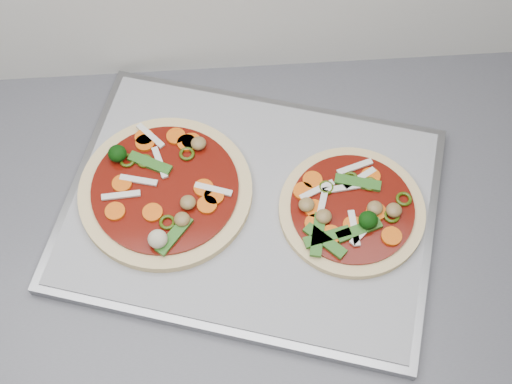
{
  "coord_description": "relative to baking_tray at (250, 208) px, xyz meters",
  "views": [
    {
      "loc": [
        0.05,
        0.93,
        1.7
      ],
      "look_at": [
        0.08,
        1.37,
        0.93
      ],
      "focal_mm": 50.0,
      "sensor_mm": 36.0,
      "label": 1
    }
  ],
  "objects": [
    {
      "name": "countertop",
      "position": [
        -0.07,
        -0.06,
        -0.03
      ],
      "size": [
        3.6,
        0.6,
        0.04
      ],
      "primitive_type": "cube",
      "color": "#58585F",
      "rests_on": "base_cabinet"
    },
    {
      "name": "pizza_left",
      "position": [
        -0.11,
        0.02,
        0.02
      ],
      "size": [
        0.23,
        0.23,
        0.04
      ],
      "rotation": [
        0.0,
        0.0,
        -0.04
      ],
      "color": "#E5CA7F",
      "rests_on": "parchment"
    },
    {
      "name": "pizza_right",
      "position": [
        0.12,
        -0.02,
        0.02
      ],
      "size": [
        0.25,
        0.25,
        0.03
      ],
      "rotation": [
        0.0,
        0.0,
        -0.5
      ],
      "color": "#E5CA7F",
      "rests_on": "parchment"
    },
    {
      "name": "baking_tray",
      "position": [
        0.0,
        0.0,
        0.0
      ],
      "size": [
        0.54,
        0.46,
        0.02
      ],
      "primitive_type": "cube",
      "rotation": [
        0.0,
        0.0,
        -0.3
      ],
      "color": "gray",
      "rests_on": "countertop"
    },
    {
      "name": "parchment",
      "position": [
        0.0,
        0.0,
        0.01
      ],
      "size": [
        0.51,
        0.43,
        0.0
      ],
      "primitive_type": "cube",
      "rotation": [
        0.0,
        0.0,
        -0.3
      ],
      "color": "#939398",
      "rests_on": "baking_tray"
    },
    {
      "name": "base_cabinet",
      "position": [
        -0.07,
        -0.06,
        -0.48
      ],
      "size": [
        3.6,
        0.6,
        0.86
      ],
      "primitive_type": "cube",
      "color": "silver",
      "rests_on": "ground"
    }
  ]
}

